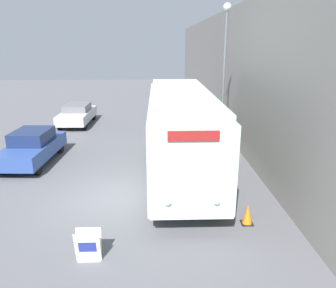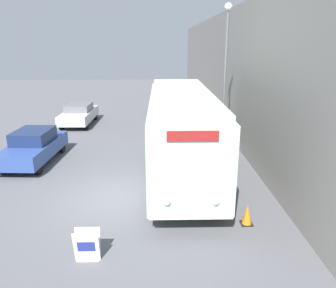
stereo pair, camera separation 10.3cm
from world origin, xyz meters
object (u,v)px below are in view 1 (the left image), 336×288
Objects in this scene: parked_car_mid at (77,114)px; traffic_cone at (247,214)px; sign_board at (88,246)px; vintage_bus at (181,128)px; parked_car_near at (33,147)px; streetlamp at (225,61)px.

traffic_cone is (8.23, -13.22, -0.41)m from parked_car_mid.
sign_board is at bearing -75.11° from parked_car_mid.
parked_car_mid is at bearing 125.73° from vintage_bus.
vintage_bus is 2.23× the size of parked_car_near.
sign_board reaches higher than traffic_cone.
vintage_bus is 11.09m from parked_car_mid.
streetlamp is at bearing 49.16° from vintage_bus.
vintage_bus is 7.03m from parked_car_near.
parked_car_near is at bearing -91.55° from parked_car_mid.
parked_car_near reaches higher than parked_car_mid.
streetlamp is 1.61× the size of parked_car_near.
parked_car_near is at bearing 167.55° from vintage_bus.
sign_board is at bearing -114.89° from vintage_bus.
traffic_cone is (1.79, -4.27, -1.66)m from vintage_bus.
streetlamp is (2.22, 2.57, 2.55)m from vintage_bus.
vintage_bus is at bearing 112.75° from traffic_cone.
parked_car_mid is 6.68× the size of traffic_cone.
parked_car_mid reaches higher than traffic_cone.
sign_board is 0.12× the size of streetlamp.
sign_board is at bearing -58.70° from parked_car_near.
parked_car_near is (-6.76, 1.49, -1.22)m from vintage_bus.
traffic_cone is at bearing -31.10° from parked_car_near.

